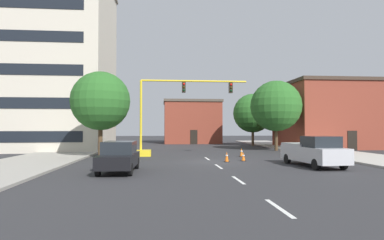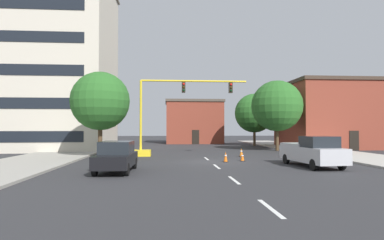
{
  "view_description": "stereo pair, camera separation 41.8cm",
  "coord_description": "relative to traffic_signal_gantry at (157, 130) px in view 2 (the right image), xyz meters",
  "views": [
    {
      "loc": [
        -3.63,
        -23.97,
        2.5
      ],
      "look_at": [
        -0.87,
        6.62,
        3.25
      ],
      "focal_mm": 30.54,
      "sensor_mm": 36.0,
      "label": 1
    },
    {
      "loc": [
        -3.22,
        -24.0,
        2.5
      ],
      "look_at": [
        -0.87,
        6.62,
        3.25
      ],
      "focal_mm": 30.54,
      "sensor_mm": 36.0,
      "label": 2
    }
  ],
  "objects": [
    {
      "name": "sidewalk_right",
      "position": [
        17.07,
        2.68,
        -2.26
      ],
      "size": [
        6.0,
        56.0,
        0.14
      ],
      "primitive_type": "cube",
      "color": "#B2ADA3",
      "rests_on": "ground_plane"
    },
    {
      "name": "sedan_black_near_left",
      "position": [
        -1.95,
        -10.43,
        -1.44
      ],
      "size": [
        2.01,
        4.56,
        1.74
      ],
      "color": "black",
      "rests_on": "ground_plane"
    },
    {
      "name": "pickup_truck_silver",
      "position": [
        10.3,
        -8.83,
        -1.35
      ],
      "size": [
        2.44,
        5.55,
        1.99
      ],
      "color": "#BCBCC1",
      "rests_on": "ground_plane"
    },
    {
      "name": "traffic_cone_roadside_a",
      "position": [
        5.22,
        -5.56,
        -1.95
      ],
      "size": [
        0.36,
        0.36,
        0.76
      ],
      "color": "black",
      "rests_on": "ground_plane"
    },
    {
      "name": "tree_left_near",
      "position": [
        -4.61,
        -1.79,
        2.4
      ],
      "size": [
        4.86,
        4.86,
        7.17
      ],
      "color": "#4C3823",
      "rests_on": "ground_plane"
    },
    {
      "name": "building_tall_left",
      "position": [
        -13.83,
        10.12,
        7.72
      ],
      "size": [
        16.26,
        13.13,
        20.08
      ],
      "color": "beige",
      "rests_on": "ground_plane"
    },
    {
      "name": "lane_stripe_seg_3",
      "position": [
        4.13,
        -2.82,
        -2.32
      ],
      "size": [
        0.16,
        2.4,
        0.01
      ],
      "primitive_type": "cube",
      "color": "silver",
      "rests_on": "ground_plane"
    },
    {
      "name": "traffic_cone_roadside_b",
      "position": [
        6.61,
        -4.98,
        -2.01
      ],
      "size": [
        0.36,
        0.36,
        0.66
      ],
      "color": "black",
      "rests_on": "ground_plane"
    },
    {
      "name": "traffic_cone_roadside_c",
      "position": [
        7.38,
        -1.23,
        -1.96
      ],
      "size": [
        0.36,
        0.36,
        0.75
      ],
      "color": "black",
      "rests_on": "ground_plane"
    },
    {
      "name": "sidewalk_left",
      "position": [
        -8.8,
        2.68,
        -2.26
      ],
      "size": [
        6.0,
        56.0,
        0.14
      ],
      "primitive_type": "cube",
      "color": "#9E998E",
      "rests_on": "ground_plane"
    },
    {
      "name": "lane_stripe_seg_2",
      "position": [
        4.13,
        -8.32,
        -2.32
      ],
      "size": [
        0.16,
        2.4,
        0.01
      ],
      "primitive_type": "cube",
      "color": "silver",
      "rests_on": "ground_plane"
    },
    {
      "name": "lane_stripe_seg_0",
      "position": [
        4.13,
        -19.32,
        -2.32
      ],
      "size": [
        0.16,
        2.4,
        0.01
      ],
      "primitive_type": "cube",
      "color": "silver",
      "rests_on": "ground_plane"
    },
    {
      "name": "traffic_signal_gantry",
      "position": [
        0.0,
        0.0,
        0.0
      ],
      "size": [
        10.46,
        1.2,
        6.83
      ],
      "color": "yellow",
      "rests_on": "ground_plane"
    },
    {
      "name": "ground_plane",
      "position": [
        4.13,
        -5.32,
        -2.33
      ],
      "size": [
        160.0,
        160.0,
        0.0
      ],
      "primitive_type": "plane",
      "color": "#2D2D30"
    },
    {
      "name": "tree_right_far",
      "position": [
        13.11,
        15.48,
        2.25
      ],
      "size": [
        5.45,
        5.45,
        7.31
      ],
      "color": "brown",
      "rests_on": "ground_plane"
    },
    {
      "name": "building_brick_center",
      "position": [
        5.33,
        24.67,
        1.2
      ],
      "size": [
        9.3,
        7.82,
        7.02
      ],
      "color": "brown",
      "rests_on": "ground_plane"
    },
    {
      "name": "lane_stripe_seg_1",
      "position": [
        4.13,
        -13.82,
        -2.32
      ],
      "size": [
        0.16,
        2.4,
        0.01
      ],
      "primitive_type": "cube",
      "color": "silver",
      "rests_on": "ground_plane"
    },
    {
      "name": "building_row_right",
      "position": [
        21.59,
        10.71,
        1.83
      ],
      "size": [
        11.25,
        10.97,
        8.28
      ],
      "color": "brown",
      "rests_on": "ground_plane"
    },
    {
      "name": "tree_right_mid",
      "position": [
        13.03,
        5.81,
        2.61
      ],
      "size": [
        5.62,
        5.62,
        7.75
      ],
      "color": "#4C3823",
      "rests_on": "ground_plane"
    }
  ]
}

